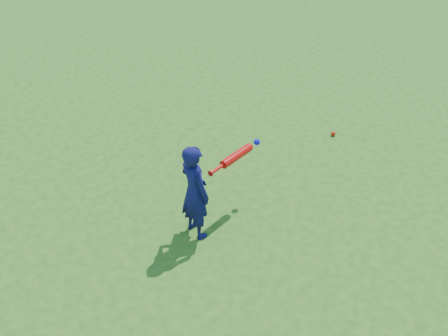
% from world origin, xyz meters
% --- Properties ---
extents(ground, '(80.00, 80.00, 0.00)m').
position_xyz_m(ground, '(0.00, 0.00, 0.00)').
color(ground, '#286518').
rests_on(ground, ground).
extents(child, '(0.29, 0.43, 1.18)m').
position_xyz_m(child, '(0.01, 0.40, 0.59)').
color(child, '#0F1149').
rests_on(child, ground).
extents(ground_ball_red, '(0.07, 0.07, 0.07)m').
position_xyz_m(ground_ball_red, '(2.89, 0.93, 0.03)').
color(ground_ball_red, red).
rests_on(ground_ball_red, ground).
extents(bat_swing, '(0.88, 0.26, 0.10)m').
position_xyz_m(bat_swing, '(0.70, 0.50, 0.75)').
color(bat_swing, red).
rests_on(bat_swing, ground).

